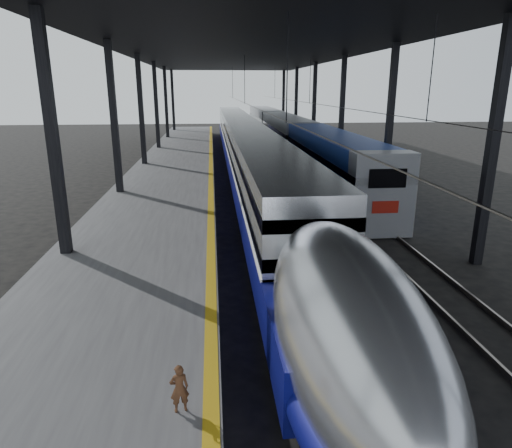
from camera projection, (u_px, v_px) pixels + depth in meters
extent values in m
plane|color=black|center=(238.00, 344.00, 12.23)|extent=(160.00, 160.00, 0.00)
cube|color=#4C4C4F|center=(170.00, 182.00, 30.85)|extent=(6.00, 80.00, 1.00)
cube|color=gold|center=(211.00, 174.00, 30.96)|extent=(0.30, 80.00, 0.01)
cube|color=slate|center=(240.00, 187.00, 31.41)|extent=(0.08, 80.00, 0.16)
cube|color=slate|center=(261.00, 186.00, 31.54)|extent=(0.08, 80.00, 0.16)
cube|color=slate|center=(311.00, 185.00, 31.86)|extent=(0.08, 80.00, 0.16)
cube|color=slate|center=(332.00, 185.00, 31.99)|extent=(0.08, 80.00, 0.16)
cube|color=black|center=(54.00, 153.00, 15.19)|extent=(0.35, 0.35, 9.00)
cube|color=black|center=(492.00, 148.00, 16.59)|extent=(0.35, 0.35, 9.00)
cube|color=black|center=(115.00, 128.00, 24.73)|extent=(0.35, 0.35, 9.00)
cube|color=black|center=(389.00, 126.00, 26.13)|extent=(0.35, 0.35, 9.00)
cube|color=black|center=(142.00, 117.00, 34.27)|extent=(0.35, 0.35, 9.00)
cube|color=black|center=(342.00, 116.00, 35.67)|extent=(0.35, 0.35, 9.00)
cube|color=black|center=(157.00, 111.00, 43.81)|extent=(0.35, 0.35, 9.00)
cube|color=black|center=(314.00, 110.00, 45.21)|extent=(0.35, 0.35, 9.00)
cube|color=black|center=(166.00, 107.00, 53.35)|extent=(0.35, 0.35, 9.00)
cube|color=black|center=(296.00, 106.00, 54.75)|extent=(0.35, 0.35, 9.00)
cube|color=black|center=(173.00, 104.00, 62.89)|extent=(0.35, 0.35, 9.00)
cube|color=black|center=(283.00, 104.00, 64.29)|extent=(0.35, 0.35, 9.00)
cube|color=black|center=(248.00, 44.00, 28.84)|extent=(18.00, 75.00, 0.45)
cylinder|color=slate|center=(250.00, 105.00, 29.92)|extent=(0.03, 74.00, 0.03)
cylinder|color=slate|center=(325.00, 105.00, 30.38)|extent=(0.03, 74.00, 0.03)
cube|color=silver|center=(242.00, 142.00, 39.15)|extent=(2.68, 57.00, 3.70)
cube|color=#0D0F60|center=(243.00, 158.00, 38.05)|extent=(2.76, 62.00, 1.43)
cube|color=silver|center=(242.00, 147.00, 39.27)|extent=(2.78, 57.00, 0.09)
cube|color=black|center=(242.00, 130.00, 38.85)|extent=(2.72, 57.00, 0.39)
cube|color=black|center=(242.00, 142.00, 39.15)|extent=(2.72, 57.00, 0.39)
ellipsoid|color=silver|center=(345.00, 327.00, 9.14)|extent=(2.68, 8.40, 3.70)
ellipsoid|color=#0D0F60|center=(342.00, 373.00, 9.45)|extent=(2.76, 8.40, 1.57)
ellipsoid|color=black|center=(399.00, 372.00, 6.45)|extent=(1.39, 2.20, 0.83)
cube|color=black|center=(340.00, 402.00, 9.65)|extent=(2.04, 2.60, 0.40)
cube|color=black|center=(251.00, 187.00, 30.64)|extent=(2.04, 2.60, 0.40)
cube|color=navy|center=(333.00, 165.00, 28.63)|extent=(2.78, 18.00, 3.77)
cube|color=gray|center=(381.00, 194.00, 20.62)|extent=(2.83, 1.20, 3.82)
cube|color=black|center=(388.00, 178.00, 19.78)|extent=(1.69, 0.06, 0.84)
cube|color=maroon|center=(385.00, 207.00, 20.15)|extent=(1.19, 0.06, 0.55)
cube|color=gray|center=(286.00, 135.00, 46.76)|extent=(2.78, 18.00, 3.77)
cube|color=gray|center=(265.00, 122.00, 64.88)|extent=(2.78, 18.00, 3.77)
cube|color=black|center=(362.00, 218.00, 23.42)|extent=(2.18, 2.40, 0.36)
cube|color=black|center=(290.00, 157.00, 44.41)|extent=(2.18, 2.40, 0.36)
imported|color=#432716|center=(179.00, 388.00, 8.09)|extent=(0.39, 0.30, 0.94)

